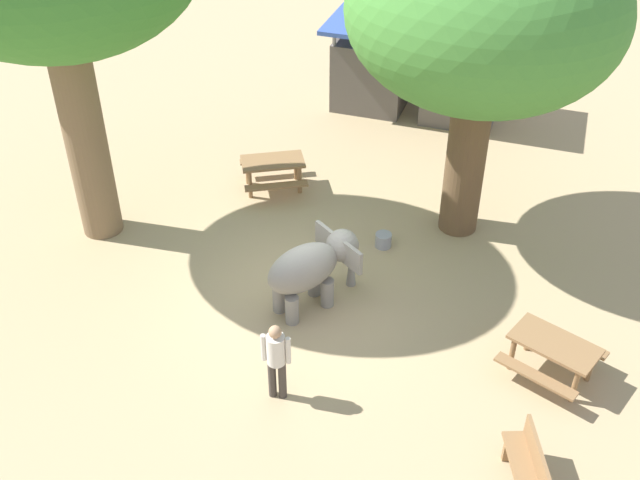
{
  "coord_description": "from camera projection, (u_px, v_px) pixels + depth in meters",
  "views": [
    {
      "loc": [
        4.1,
        -11.18,
        10.11
      ],
      "look_at": [
        0.07,
        0.79,
        0.8
      ],
      "focal_mm": 42.87,
      "sensor_mm": 36.0,
      "label": 1
    }
  ],
  "objects": [
    {
      "name": "ground_plane",
      "position": [
        305.0,
        292.0,
        15.58
      ],
      "size": [
        60.0,
        60.0,
        0.0
      ],
      "primitive_type": "plane",
      "color": "tan"
    },
    {
      "name": "elephant",
      "position": [
        312.0,
        266.0,
        14.77
      ],
      "size": [
        1.86,
        2.0,
        1.46
      ],
      "rotation": [
        0.0,
        0.0,
        0.97
      ],
      "color": "gray",
      "rests_on": "ground_plane"
    },
    {
      "name": "person_handler",
      "position": [
        276.0,
        357.0,
        12.79
      ],
      "size": [
        0.51,
        0.32,
        1.62
      ],
      "rotation": [
        0.0,
        0.0,
        1.72
      ],
      "color": "#3F3833",
      "rests_on": "ground_plane"
    },
    {
      "name": "shade_tree_secondary",
      "position": [
        485.0,
        16.0,
        14.54
      ],
      "size": [
        5.44,
        4.98,
        6.93
      ],
      "color": "brown",
      "rests_on": "ground_plane"
    },
    {
      "name": "wooden_bench",
      "position": [
        529.0,
        468.0,
        11.56
      ],
      "size": [
        0.85,
        1.45,
        0.88
      ],
      "rotation": [
        0.0,
        0.0,
        1.92
      ],
      "color": "olive",
      "rests_on": "ground_plane"
    },
    {
      "name": "picnic_table_near",
      "position": [
        273.0,
        167.0,
        18.44
      ],
      "size": [
        2.03,
        2.02,
        0.78
      ],
      "rotation": [
        0.0,
        0.0,
        3.64
      ],
      "color": "olive",
      "rests_on": "ground_plane"
    },
    {
      "name": "picnic_table_far",
      "position": [
        553.0,
        350.0,
        13.41
      ],
      "size": [
        1.94,
        1.93,
        0.78
      ],
      "rotation": [
        0.0,
        0.0,
        2.76
      ],
      "color": "olive",
      "rests_on": "ground_plane"
    },
    {
      "name": "market_stall_blue",
      "position": [
        372.0,
        68.0,
        21.81
      ],
      "size": [
        2.5,
        2.5,
        2.52
      ],
      "color": "#59514C",
      "rests_on": "ground_plane"
    },
    {
      "name": "market_stall_orange",
      "position": [
        463.0,
        80.0,
        21.14
      ],
      "size": [
        2.5,
        2.5,
        2.52
      ],
      "color": "#59514C",
      "rests_on": "ground_plane"
    },
    {
      "name": "feed_bucket",
      "position": [
        383.0,
        240.0,
        16.77
      ],
      "size": [
        0.36,
        0.36,
        0.32
      ],
      "primitive_type": "cylinder",
      "color": "gray",
      "rests_on": "ground_plane"
    }
  ]
}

